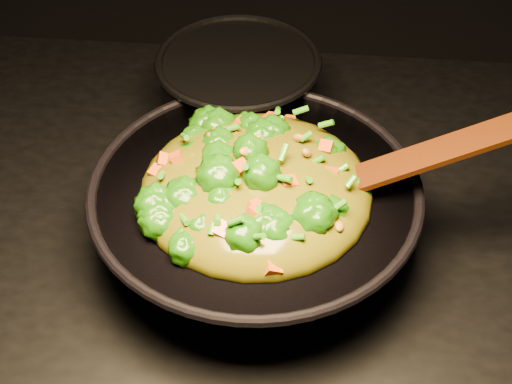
# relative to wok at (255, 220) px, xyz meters

# --- Properties ---
(wok) EXTENTS (0.44, 0.44, 0.10)m
(wok) POSITION_rel_wok_xyz_m (0.00, 0.00, 0.00)
(wok) COLOR black
(wok) RESTS_ON stovetop
(stir_fry) EXTENTS (0.30, 0.30, 0.09)m
(stir_fry) POSITION_rel_wok_xyz_m (0.00, -0.01, 0.10)
(stir_fry) COLOR #1D5F06
(stir_fry) RESTS_ON wok
(spatula) EXTENTS (0.24, 0.08, 0.10)m
(spatula) POSITION_rel_wok_xyz_m (0.16, 0.01, 0.09)
(spatula) COLOR #341203
(spatula) RESTS_ON wok
(back_pot) EXTENTS (0.27, 0.27, 0.12)m
(back_pot) POSITION_rel_wok_xyz_m (-0.04, 0.23, 0.01)
(back_pot) COLOR black
(back_pot) RESTS_ON stovetop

